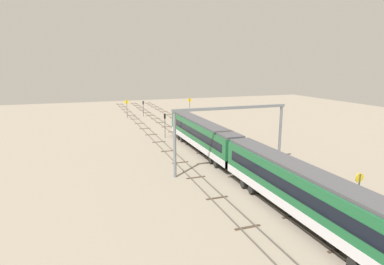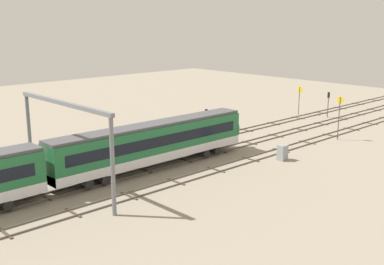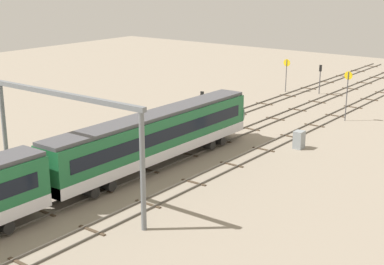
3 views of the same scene
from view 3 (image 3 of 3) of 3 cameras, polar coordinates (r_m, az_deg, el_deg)
The scene contains 10 objects.
ground_plane at distance 51.58m, azimuth -2.37°, elevation -3.00°, with size 151.38×151.38×0.00m, color gray.
track_near_foreground at distance 48.70m, azimuth 2.18°, elevation -4.07°, with size 135.38×2.40×0.16m.
track_with_train at distance 51.56m, azimuth -2.37°, elevation -2.93°, with size 135.38×2.40×0.16m.
track_middle at distance 54.73m, azimuth -6.41°, elevation -1.89°, with size 135.38×2.40×0.16m.
overhead_gantry at distance 41.67m, azimuth -12.72°, elevation 0.95°, with size 0.40×15.57×8.48m.
speed_sign_mid_trackside at distance 67.39m, azimuth 15.39°, elevation 4.25°, with size 0.14×0.96×5.80m.
speed_sign_far_trackside at distance 82.63m, azimuth 9.50°, elevation 6.25°, with size 0.14×1.05×4.72m.
signal_light_trackside_approach at distance 82.07m, azimuth 12.80°, elevation 5.69°, with size 0.31×0.32×4.13m.
signal_light_trackside_departure at distance 59.67m, azimuth 1.03°, elevation 2.65°, with size 0.31×0.32×4.63m.
relay_cabinet at distance 56.24m, azimuth 10.74°, elevation -0.72°, with size 1.03×0.89×1.76m.
Camera 3 is at (-37.53, -31.22, 16.65)m, focal length 52.89 mm.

